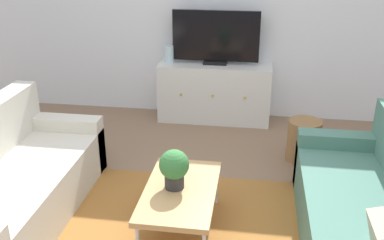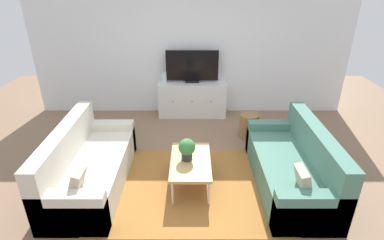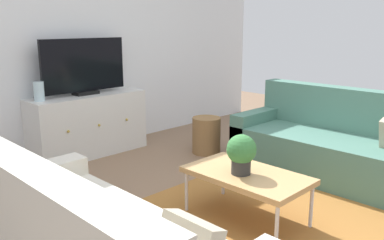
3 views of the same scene
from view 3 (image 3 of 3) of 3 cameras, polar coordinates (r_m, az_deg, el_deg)
ground_plane at (r=3.41m, az=6.40°, el=-13.25°), size 10.00×10.00×0.00m
wall_back at (r=5.04m, az=-16.85°, el=10.84°), size 6.40×0.12×2.70m
area_rug at (r=3.33m, az=8.48°, el=-13.92°), size 2.50×1.90×0.01m
couch_right_side at (r=4.41m, az=19.38°, el=-3.67°), size 0.85×1.94×0.88m
coffee_table at (r=3.22m, az=7.71°, el=-7.83°), size 0.55×0.95×0.40m
potted_plant at (r=3.13m, az=6.94°, el=-4.52°), size 0.23×0.23×0.31m
tv_console at (r=4.94m, az=-14.30°, el=-0.65°), size 1.37×0.47×0.72m
flat_screen_tv at (r=4.85m, az=-14.88°, el=7.24°), size 1.04×0.16×0.64m
glass_vase at (r=4.60m, az=-20.67°, el=3.78°), size 0.11×0.11×0.21m
wicker_basket at (r=4.89m, az=2.04°, el=-2.15°), size 0.34×0.34×0.43m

